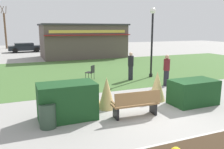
# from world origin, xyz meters

# --- Properties ---
(ground_plane) EXTENTS (80.00, 80.00, 0.00)m
(ground_plane) POSITION_xyz_m (0.00, 0.00, 0.00)
(ground_plane) COLOR #999691
(lawn_patch) EXTENTS (36.00, 12.00, 0.01)m
(lawn_patch) POSITION_xyz_m (0.00, 9.42, 0.00)
(lawn_patch) COLOR #446B33
(lawn_patch) RESTS_ON ground_plane
(park_bench) EXTENTS (1.72, 0.61, 0.95)m
(park_bench) POSITION_xyz_m (-0.66, 0.02, 0.48)
(park_bench) COLOR olive
(park_bench) RESTS_ON ground_plane
(hedge_left) EXTENTS (1.94, 1.10, 1.26)m
(hedge_left) POSITION_xyz_m (-2.93, 0.77, 0.63)
(hedge_left) COLOR #19421E
(hedge_left) RESTS_ON ground_plane
(hedge_right) EXTENTS (1.88, 1.10, 1.01)m
(hedge_right) POSITION_xyz_m (2.19, 0.39, 0.51)
(hedge_right) COLOR #19421E
(hedge_right) RESTS_ON ground_plane
(ornamental_grass_behind_left) EXTENTS (0.72, 0.72, 1.28)m
(ornamental_grass_behind_left) POSITION_xyz_m (1.08, 1.37, 0.64)
(ornamental_grass_behind_left) COLOR tan
(ornamental_grass_behind_left) RESTS_ON ground_plane
(ornamental_grass_behind_right) EXTENTS (0.52, 0.52, 0.93)m
(ornamental_grass_behind_right) POSITION_xyz_m (1.09, 1.45, 0.47)
(ornamental_grass_behind_right) COLOR tan
(ornamental_grass_behind_right) RESTS_ON ground_plane
(ornamental_grass_behind_center) EXTENTS (0.67, 0.67, 1.25)m
(ornamental_grass_behind_center) POSITION_xyz_m (-1.30, 1.23, 0.62)
(ornamental_grass_behind_center) COLOR tan
(ornamental_grass_behind_center) RESTS_ON ground_plane
(ornamental_grass_behind_far) EXTENTS (0.77, 0.77, 1.09)m
(ornamental_grass_behind_far) POSITION_xyz_m (-1.71, 1.91, 0.55)
(ornamental_grass_behind_far) COLOR tan
(ornamental_grass_behind_far) RESTS_ON ground_plane
(lamppost_mid) EXTENTS (0.36, 0.36, 4.32)m
(lamppost_mid) POSITION_xyz_m (3.50, 5.75, 2.71)
(lamppost_mid) COLOR black
(lamppost_mid) RESTS_ON ground_plane
(trash_bin) EXTENTS (0.52, 0.52, 0.79)m
(trash_bin) POSITION_xyz_m (-3.65, 0.27, 0.39)
(trash_bin) COLOR #2D4233
(trash_bin) RESTS_ON ground_plane
(food_kiosk) EXTENTS (8.89, 5.42, 3.54)m
(food_kiosk) POSITION_xyz_m (2.29, 17.78, 1.78)
(food_kiosk) COLOR #594C47
(food_kiosk) RESTS_ON ground_plane
(cafe_chair_west) EXTENTS (0.62, 0.62, 0.89)m
(cafe_chair_west) POSITION_xyz_m (-0.33, 6.37, 0.53)
(cafe_chair_west) COLOR black
(cafe_chair_west) RESTS_ON ground_plane
(person_strolling) EXTENTS (0.34, 0.34, 1.69)m
(person_strolling) POSITION_xyz_m (1.86, 5.42, 0.86)
(person_strolling) COLOR #23232D
(person_strolling) RESTS_ON ground_plane
(person_standing) EXTENTS (0.34, 0.34, 1.69)m
(person_standing) POSITION_xyz_m (3.01, 3.42, 0.86)
(person_standing) COLOR #23232D
(person_standing) RESTS_ON ground_plane
(parked_car_west_slot) EXTENTS (4.30, 2.25, 1.20)m
(parked_car_west_slot) POSITION_xyz_m (-3.40, 25.75, 0.64)
(parked_car_west_slot) COLOR black
(parked_car_west_slot) RESTS_ON ground_plane
(parked_car_center_slot) EXTENTS (4.31, 2.27, 1.20)m
(parked_car_center_slot) POSITION_xyz_m (1.49, 25.75, 0.64)
(parked_car_center_slot) COLOR silver
(parked_car_center_slot) RESTS_ON ground_plane
(parked_car_east_slot) EXTENTS (4.34, 2.34, 1.20)m
(parked_car_east_slot) POSITION_xyz_m (7.44, 25.75, 0.64)
(parked_car_east_slot) COLOR navy
(parked_car_east_slot) RESTS_ON ground_plane
(tree_center_bg) EXTENTS (0.91, 0.96, 6.39)m
(tree_center_bg) POSITION_xyz_m (-5.83, 32.54, 2.83)
(tree_center_bg) COLOR brown
(tree_center_bg) RESTS_ON ground_plane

